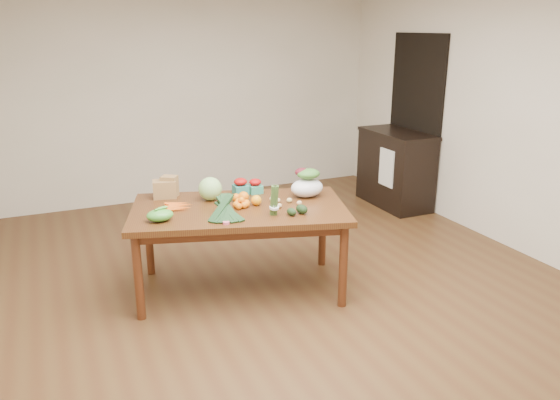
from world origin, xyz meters
name	(u,v)px	position (x,y,z in m)	size (l,w,h in m)	color
floor	(286,288)	(0.00, 0.00, 0.00)	(6.00, 6.00, 0.00)	#52361C
room_walls	(286,135)	(0.00, 0.00, 1.35)	(5.02, 6.02, 2.70)	silver
dining_table	(240,249)	(-0.36, 0.15, 0.38)	(1.76, 0.98, 0.75)	#492C11
doorway_dark	(415,121)	(2.48, 1.60, 1.05)	(0.02, 1.00, 2.10)	black
cabinet	(395,169)	(2.22, 1.58, 0.47)	(0.52, 1.02, 0.94)	black
dish_towel	(386,168)	(1.96, 1.40, 0.55)	(0.02, 0.28, 0.45)	white
paper_bag	(164,187)	(-0.87, 0.66, 0.84)	(0.26, 0.22, 0.19)	olive
cabbage	(210,189)	(-0.52, 0.43, 0.85)	(0.20, 0.20, 0.20)	#A8DA7D
strawberry_basket_a	(241,188)	(-0.22, 0.50, 0.81)	(0.12, 0.12, 0.11)	#B3120B
strawberry_basket_b	(255,187)	(-0.09, 0.46, 0.80)	(0.11, 0.11, 0.10)	#BE0C0D
orange_a	(236,198)	(-0.34, 0.29, 0.79)	(0.07, 0.07, 0.07)	orange
orange_b	(244,197)	(-0.28, 0.26, 0.80)	(0.09, 0.09, 0.09)	orange
orange_c	(256,200)	(-0.21, 0.13, 0.79)	(0.09, 0.09, 0.09)	orange
mandarin_cluster	(241,202)	(-0.34, 0.14, 0.79)	(0.18, 0.18, 0.09)	orange
carrots	(179,206)	(-0.82, 0.33, 0.76)	(0.22, 0.22, 0.03)	orange
snap_pea_bag	(160,215)	(-1.03, 0.07, 0.80)	(0.21, 0.16, 0.09)	green
kale_bunch	(225,210)	(-0.56, -0.10, 0.83)	(0.32, 0.40, 0.16)	black
asparagus_bundle	(274,200)	(-0.18, -0.16, 0.88)	(0.08, 0.08, 0.25)	#4E7736
potato_a	(277,201)	(-0.03, 0.11, 0.77)	(0.05, 0.05, 0.05)	tan
potato_b	(279,206)	(-0.07, -0.01, 0.77)	(0.05, 0.04, 0.04)	#D9B77D
potato_c	(289,200)	(0.07, 0.09, 0.77)	(0.05, 0.04, 0.04)	tan
potato_d	(273,199)	(-0.05, 0.17, 0.77)	(0.05, 0.05, 0.05)	tan
potato_e	(299,203)	(0.12, -0.01, 0.77)	(0.05, 0.04, 0.04)	#D8BC7D
avocado_a	(292,212)	(-0.05, -0.22, 0.78)	(0.06, 0.09, 0.06)	black
avocado_b	(302,209)	(0.04, -0.21, 0.79)	(0.07, 0.11, 0.07)	black
salad_bag	(307,184)	(0.28, 0.18, 0.86)	(0.29, 0.22, 0.23)	white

